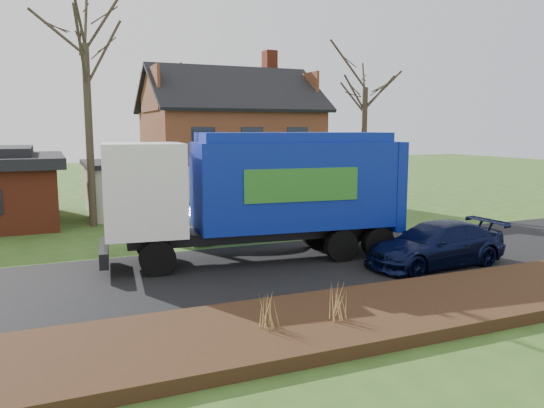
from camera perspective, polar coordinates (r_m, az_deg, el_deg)
name	(u,v)px	position (r m, az deg, el deg)	size (l,w,h in m)	color
ground	(306,265)	(18.10, 3.69, -6.53)	(120.00, 120.00, 0.00)	#2F4B19
road	(306,264)	(18.10, 3.69, -6.50)	(80.00, 7.00, 0.02)	black
mulch_verge	(403,309)	(13.74, 13.90, -10.91)	(80.00, 3.50, 0.30)	black
main_house	(221,138)	(30.99, -5.49, 7.08)	(12.95, 8.95, 9.26)	#BCB097
garbage_truck	(263,187)	(18.42, -0.94, 1.84)	(10.59, 3.84, 4.44)	black
silver_sedan	(239,218)	(22.27, -3.62, -1.53)	(1.79, 5.13, 1.69)	#999DA0
navy_wagon	(436,244)	(18.61, 17.19, -4.16)	(2.05, 5.04, 1.46)	black
tree_front_west	(83,15)	(26.49, -19.63, 18.61)	(3.92, 3.92, 11.65)	#3C3324
tree_front_east	(366,67)	(31.51, 10.06, 14.27)	(3.55, 3.55, 9.86)	#392F22
tree_back	(192,67)	(38.08, -8.61, 14.32)	(3.31, 3.31, 10.49)	#3F3425
grass_clump_west	(268,308)	(11.65, -0.46, -11.17)	(0.32, 0.26, 0.85)	#A58848
grass_clump_mid	(340,300)	(12.21, 7.30, -10.26)	(0.32, 0.26, 0.88)	tan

